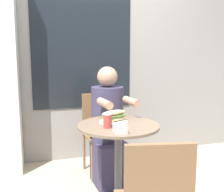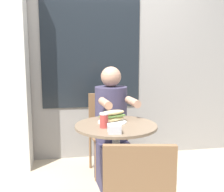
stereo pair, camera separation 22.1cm
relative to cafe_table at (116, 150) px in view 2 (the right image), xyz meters
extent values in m
cube|color=gray|center=(0.00, 1.29, 0.86)|extent=(8.00, 0.08, 2.80)
cube|color=black|center=(-0.07, 1.25, 0.84)|extent=(1.20, 0.01, 1.45)
cube|color=beige|center=(-0.96, 1.08, 0.66)|extent=(0.32, 0.32, 2.40)
cylinder|color=brown|center=(0.00, 0.00, 0.20)|extent=(0.65, 0.65, 0.02)
cylinder|color=#515156|center=(0.00, 0.00, -0.17)|extent=(0.06, 0.06, 0.71)
cube|color=brown|center=(0.05, 0.75, -0.10)|extent=(0.41, 0.41, 0.02)
cube|color=brown|center=(0.04, 0.93, 0.12)|extent=(0.35, 0.06, 0.42)
cylinder|color=brown|center=(0.23, 0.60, -0.33)|extent=(0.03, 0.03, 0.43)
cylinder|color=brown|center=(-0.10, 0.57, -0.33)|extent=(0.03, 0.03, 0.43)
cylinder|color=brown|center=(0.20, 0.93, -0.33)|extent=(0.03, 0.03, 0.43)
cylinder|color=brown|center=(-0.13, 0.90, -0.33)|extent=(0.03, 0.03, 0.43)
cube|color=#38334C|center=(0.06, 0.47, -0.32)|extent=(0.33, 0.42, 0.45)
cylinder|color=#38334C|center=(0.05, 0.53, 0.18)|extent=(0.32, 0.32, 0.54)
sphere|color=tan|center=(0.05, 0.53, 0.54)|extent=(0.20, 0.20, 0.20)
cylinder|color=tan|center=(0.20, 0.26, 0.34)|extent=(0.09, 0.26, 0.07)
cylinder|color=tan|center=(-0.05, 0.24, 0.34)|extent=(0.09, 0.26, 0.07)
cube|color=brown|center=(-0.05, -0.84, 0.12)|extent=(0.35, 0.10, 0.42)
cylinder|color=white|center=(-0.02, 0.07, 0.21)|extent=(0.23, 0.23, 0.01)
ellipsoid|color=#DBB77A|center=(-0.02, 0.07, 0.23)|extent=(0.24, 0.15, 0.04)
cube|color=olive|center=(-0.02, 0.07, 0.26)|extent=(0.22, 0.14, 0.01)
ellipsoid|color=#DBB77A|center=(-0.02, 0.07, 0.29)|extent=(0.24, 0.15, 0.04)
cylinder|color=#B73D38|center=(-0.11, -0.07, 0.26)|extent=(0.06, 0.06, 0.10)
cylinder|color=white|center=(-0.11, -0.07, 0.31)|extent=(0.07, 0.07, 0.01)
cube|color=silver|center=(-0.06, -0.22, 0.24)|extent=(0.09, 0.09, 0.06)
camera|label=1|loc=(-0.59, -1.92, 0.74)|focal=42.00mm
camera|label=2|loc=(-0.38, -1.97, 0.74)|focal=42.00mm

